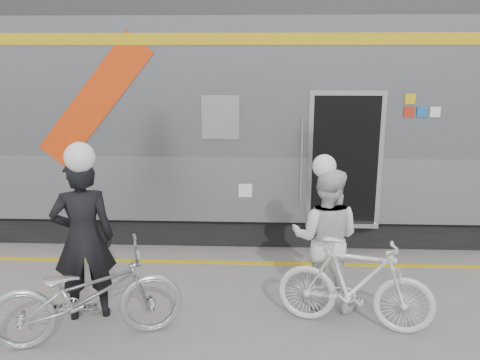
# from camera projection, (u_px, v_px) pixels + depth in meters

# --- Properties ---
(ground) EXTENTS (90.00, 90.00, 0.00)m
(ground) POSITION_uv_depth(u_px,v_px,m) (212.00, 336.00, 5.99)
(ground) COLOR slate
(ground) RESTS_ON ground
(train) EXTENTS (24.00, 3.17, 4.10)m
(train) POSITION_uv_depth(u_px,v_px,m) (217.00, 118.00, 9.57)
(train) COLOR black
(train) RESTS_ON ground
(safety_strip) EXTENTS (24.00, 0.12, 0.01)m
(safety_strip) POSITION_uv_depth(u_px,v_px,m) (225.00, 262.00, 8.07)
(safety_strip) COLOR gold
(safety_strip) RESTS_ON ground
(man) EXTENTS (0.87, 0.70, 2.06)m
(man) POSITION_uv_depth(u_px,v_px,m) (83.00, 239.00, 6.21)
(man) COLOR black
(man) RESTS_ON ground
(bicycle_left) EXTENTS (2.28, 1.38, 1.13)m
(bicycle_left) POSITION_uv_depth(u_px,v_px,m) (87.00, 295.00, 5.79)
(bicycle_left) COLOR #AFB3B7
(bicycle_left) RESTS_ON ground
(woman) EXTENTS (1.05, 0.91, 1.86)m
(woman) POSITION_uv_depth(u_px,v_px,m) (326.00, 238.00, 6.52)
(woman) COLOR silver
(woman) RESTS_ON ground
(bicycle_right) EXTENTS (1.95, 0.98, 1.13)m
(bicycle_right) POSITION_uv_depth(u_px,v_px,m) (355.00, 284.00, 6.06)
(bicycle_right) COLOR silver
(bicycle_right) RESTS_ON ground
(helmet_man) EXTENTS (0.36, 0.36, 0.36)m
(helmet_man) POSITION_uv_depth(u_px,v_px,m) (76.00, 142.00, 5.92)
(helmet_man) COLOR white
(helmet_man) RESTS_ON man
(helmet_woman) EXTENTS (0.30, 0.30, 0.30)m
(helmet_woman) POSITION_uv_depth(u_px,v_px,m) (329.00, 156.00, 6.25)
(helmet_woman) COLOR white
(helmet_woman) RESTS_ON woman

